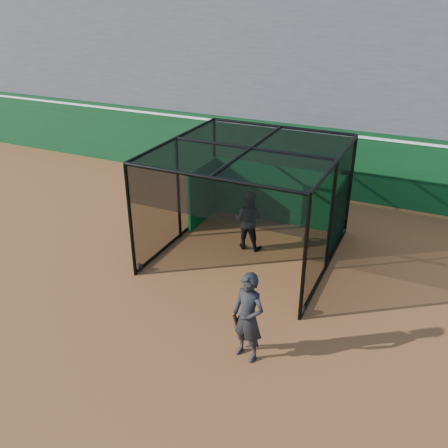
% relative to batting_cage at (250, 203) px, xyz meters
% --- Properties ---
extents(ground, '(120.00, 120.00, 0.00)m').
position_rel_batting_cage_xyz_m(ground, '(-0.65, -3.24, -1.55)').
color(ground, brown).
rests_on(ground, ground).
extents(outfield_wall, '(50.00, 0.50, 2.50)m').
position_rel_batting_cage_xyz_m(outfield_wall, '(-0.65, 5.26, -0.26)').
color(outfield_wall, '#093515').
rests_on(outfield_wall, ground).
extents(grandstand, '(50.00, 7.85, 8.95)m').
position_rel_batting_cage_xyz_m(grandstand, '(-0.65, 9.03, 2.93)').
color(grandstand, '#4C4C4F').
rests_on(grandstand, ground).
extents(batting_cage, '(4.60, 4.90, 3.10)m').
position_rel_batting_cage_xyz_m(batting_cage, '(0.00, 0.00, 0.00)').
color(batting_cage, black).
rests_on(batting_cage, ground).
extents(batter, '(0.90, 0.72, 1.77)m').
position_rel_batting_cage_xyz_m(batter, '(-0.14, 0.25, -0.66)').
color(batter, black).
rests_on(batter, ground).
extents(on_deck_player, '(0.81, 0.63, 1.96)m').
position_rel_batting_cage_xyz_m(on_deck_player, '(1.63, -4.06, -0.57)').
color(on_deck_player, black).
rests_on(on_deck_player, ground).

